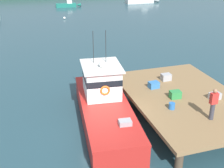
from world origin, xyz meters
TOP-DOWN VIEW (x-y plane):
  - ground_plane at (0.00, 0.00)m, footprint 200.00×200.00m
  - dock at (4.80, 0.00)m, footprint 6.00×9.00m
  - main_fishing_boat at (0.26, 0.97)m, footprint 3.39×9.94m
  - crate_stack_mid_dock at (4.13, -0.03)m, footprint 0.63×0.48m
  - crate_single_far at (4.78, 2.36)m, footprint 0.61×0.45m
  - crate_single_by_cleat at (3.55, 1.55)m, footprint 0.64×0.49m
  - crate_stack_near_edge at (6.17, -0.80)m, footprint 0.66×0.52m
  - bait_bucket at (3.36, -1.09)m, footprint 0.32×0.32m
  - deckhand_by_the_boat at (4.70, -2.59)m, footprint 0.36×0.22m
  - moored_boat_outer_mooring at (4.48, 37.79)m, footprint 4.21×1.26m
  - moored_boat_mid_harbor at (18.06, 37.89)m, footprint 6.25×1.62m
  - mooring_buoy_outer at (2.36, 28.19)m, footprint 0.34×0.34m

SIDE VIEW (x-z plane):
  - ground_plane at x=0.00m, z-range 0.00..0.00m
  - mooring_buoy_outer at x=2.36m, z-range 0.00..0.34m
  - moored_boat_outer_mooring at x=4.48m, z-range -0.17..0.90m
  - moored_boat_mid_harbor at x=18.06m, z-range -0.25..1.34m
  - main_fishing_boat at x=0.26m, z-range -1.39..3.41m
  - dock at x=4.80m, z-range 0.47..1.67m
  - bait_bucket at x=3.36m, z-range 1.20..1.54m
  - crate_stack_near_edge at x=6.17m, z-range 1.20..1.57m
  - crate_single_by_cleat at x=3.55m, z-range 1.20..1.58m
  - crate_single_far at x=4.78m, z-range 1.20..1.62m
  - crate_stack_mid_dock at x=4.13m, z-range 1.20..1.62m
  - deckhand_by_the_boat at x=4.70m, z-range 1.24..2.87m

